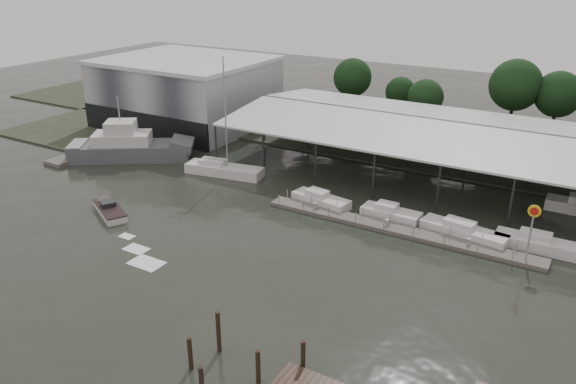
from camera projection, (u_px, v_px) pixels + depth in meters
The scene contains 17 objects.
ground at pixel (212, 236), 54.37m from camera, with size 200.00×200.00×0.00m, color #262B23.
land_strip_far at pixel (378, 130), 87.69m from camera, with size 140.00×30.00×0.30m.
land_strip_west at pixel (135, 113), 96.93m from camera, with size 20.00×40.00×0.30m.
storage_warehouse at pixel (186, 91), 89.25m from camera, with size 24.50×20.50×10.50m.
covered_boat_shed at pixel (470, 130), 66.27m from camera, with size 58.24×24.00×6.96m.
trawler_dock at pixel (104, 146), 79.47m from camera, with size 3.00×18.00×0.50m.
floating_dock at pixel (396, 230), 55.19m from camera, with size 28.00×2.00×1.40m.
shell_fuel_sign at pixel (532, 222), 48.12m from camera, with size 1.10×0.18×5.55m.
grey_trawler at pixel (131, 147), 74.77m from camera, with size 16.03×12.82×8.84m.
white_sailboat at pixel (223, 169), 69.54m from camera, with size 10.16×4.22×14.71m.
speedboat_underway at pixel (109, 209), 59.30m from camera, with size 16.31×9.63×2.00m.
moored_cruiser_0 at pixel (321, 200), 60.96m from camera, with size 6.84×3.18×1.70m.
moored_cruiser_1 at pixel (390, 213), 57.69m from camera, with size 6.10×2.31×1.70m.
moored_cruiser_2 at pixel (463, 231), 53.94m from camera, with size 8.48×3.29×1.70m.
moored_cruiser_3 at pixel (539, 244), 51.60m from camera, with size 7.96×2.26×1.70m.
mooring_pilings at pixel (231, 369), 35.33m from camera, with size 6.63×7.16×3.75m.
horizon_tree_line at pixel (537, 99), 80.24m from camera, with size 68.51×12.17×11.41m.
Camera 1 is at (30.99, -38.04, 24.90)m, focal length 35.00 mm.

